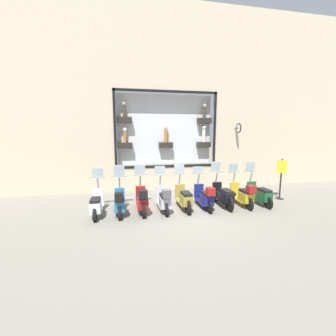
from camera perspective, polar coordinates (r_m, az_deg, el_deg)
ground_plane at (r=8.49m, az=4.25°, el=-11.00°), size 120.00×120.00×0.00m
building_facade at (r=11.62m, az=-0.46°, el=17.37°), size 1.17×36.00×9.04m
scooter_green_0 at (r=9.92m, az=22.31°, el=-6.18°), size 1.79×0.61×1.63m
scooter_yellow_1 at (r=9.44m, az=18.48°, el=-6.46°), size 1.79×0.61×1.60m
scooter_black_2 at (r=9.14m, az=13.87°, el=-6.82°), size 1.81×0.60×1.70m
scooter_navy_3 at (r=8.77m, az=9.32°, el=-7.29°), size 1.79×0.60×1.52m
scooter_olive_4 at (r=8.60m, az=4.12°, el=-7.65°), size 1.81×0.61×1.64m
scooter_silver_5 at (r=8.36m, az=-1.08°, el=-7.98°), size 1.79×0.60×1.58m
scooter_red_6 at (r=8.26m, az=-6.60°, el=-8.10°), size 1.80×0.60×1.67m
scooter_teal_7 at (r=8.24m, az=-12.19°, el=-8.46°), size 1.79×0.61×1.67m
scooter_white_8 at (r=8.37m, az=-17.71°, el=-8.75°), size 1.79×0.61×1.58m
shop_sign_post at (r=10.97m, az=26.78°, el=-2.18°), size 0.36×0.45×1.77m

